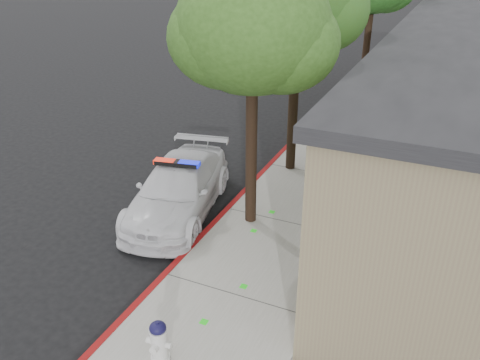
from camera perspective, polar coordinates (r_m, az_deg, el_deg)
The scene contains 7 objects.
ground at distance 10.65m, azimuth -8.88°, elevation -11.20°, with size 120.00×120.00×0.00m, color black.
sidewalk at distance 12.24m, azimuth 5.10°, elevation -5.06°, with size 3.20×60.00×0.15m, color gray.
red_curb at distance 12.74m, azimuth -1.44°, elevation -3.56°, with size 0.14×60.00×0.16m, color maroon.
police_car at distance 12.64m, azimuth -7.13°, elevation -1.00°, with size 2.74×4.84×1.44m.
fire_hydrant at distance 8.52m, azimuth -9.38°, elevation -17.87°, with size 0.45×0.39×0.79m.
street_tree_near at distance 10.62m, azimuth 1.48°, elevation 16.56°, with size 3.56×3.28×6.00m.
street_tree_mid at distance 13.72m, azimuth 6.91°, elevation 19.76°, with size 3.59×3.29×6.29m.
Camera 1 is at (4.90, -6.91, 6.45)m, focal length 36.88 mm.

